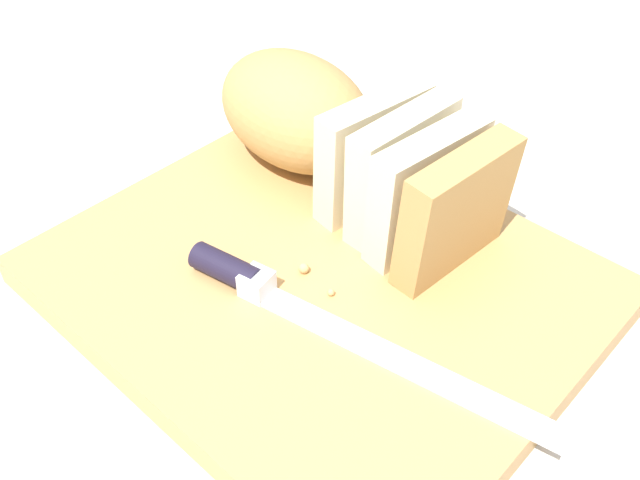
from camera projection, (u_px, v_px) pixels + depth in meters
name	position (u px, v px, depth m)	size (l,w,h in m)	color
ground_plane	(320.00, 294.00, 0.54)	(3.00, 3.00, 0.00)	beige
cutting_board	(320.00, 283.00, 0.54)	(0.37, 0.31, 0.02)	tan
bread_loaf	(336.00, 135.00, 0.58)	(0.27, 0.11, 0.09)	tan
bread_knife	(279.00, 296.00, 0.50)	(0.28, 0.08, 0.02)	silver
crumb_near_knife	(304.00, 268.00, 0.52)	(0.01, 0.01, 0.01)	tan
crumb_near_loaf	(331.00, 292.00, 0.51)	(0.01, 0.01, 0.01)	tan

